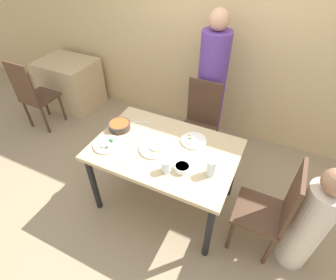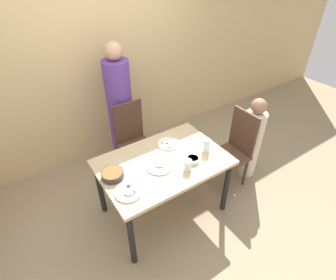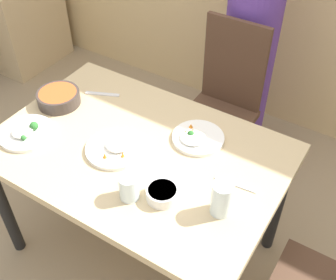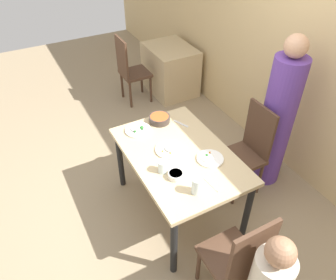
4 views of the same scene
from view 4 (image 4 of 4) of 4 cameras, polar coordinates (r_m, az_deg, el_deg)
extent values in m
plane|color=#998466|center=(3.52, 1.72, -11.64)|extent=(10.00, 10.00, 0.00)
cube|color=tan|center=(3.55, 24.49, 12.81)|extent=(10.00, 0.06, 2.70)
cube|color=tan|center=(2.99, 1.99, -2.62)|extent=(1.30, 0.88, 0.04)
cylinder|color=black|center=(3.53, -8.31, -3.51)|extent=(0.06, 0.06, 0.72)
cylinder|color=black|center=(2.82, 1.04, -18.04)|extent=(0.06, 0.06, 0.72)
cylinder|color=black|center=(3.77, 2.41, 0.14)|extent=(0.06, 0.06, 0.72)
cylinder|color=black|center=(3.11, 13.63, -12.00)|extent=(0.06, 0.06, 0.72)
cube|color=#4C3323|center=(3.48, 12.56, -3.05)|extent=(0.40, 0.40, 0.04)
cube|color=#4C3323|center=(3.40, 15.67, 1.66)|extent=(0.38, 0.03, 0.55)
cylinder|color=#4C3323|center=(3.64, 8.43, -5.09)|extent=(0.04, 0.04, 0.42)
cylinder|color=#4C3323|center=(3.47, 11.55, -8.39)|extent=(0.04, 0.04, 0.42)
cylinder|color=#4C3323|center=(3.81, 12.50, -3.39)|extent=(0.04, 0.04, 0.42)
cylinder|color=#4C3323|center=(3.64, 15.69, -6.44)|extent=(0.04, 0.04, 0.42)
cube|color=#4C3323|center=(2.71, 10.75, -19.34)|extent=(0.40, 0.40, 0.04)
cube|color=#4C3323|center=(2.40, 14.38, -18.77)|extent=(0.03, 0.38, 0.55)
cylinder|color=#4C3323|center=(3.03, 10.88, -18.00)|extent=(0.04, 0.04, 0.42)
cylinder|color=#4C3323|center=(2.91, 5.34, -20.82)|extent=(0.04, 0.04, 0.42)
cylinder|color=#4C3323|center=(2.92, 15.04, -22.55)|extent=(0.04, 0.04, 0.42)
cylinder|color=#5B3893|center=(3.54, 18.30, 2.58)|extent=(0.32, 0.32, 1.47)
sphere|color=tan|center=(3.14, 21.44, 15.00)|extent=(0.22, 0.22, 0.22)
sphere|color=#9E7051|center=(2.10, 19.01, -17.98)|extent=(0.19, 0.19, 0.19)
cylinder|color=#3D332D|center=(3.34, -1.49, 3.69)|extent=(0.21, 0.21, 0.07)
cylinder|color=#BC5123|center=(3.32, -1.50, 4.11)|extent=(0.19, 0.19, 0.01)
cylinder|color=white|center=(3.00, 0.27, -1.69)|extent=(0.26, 0.26, 0.02)
ellipsoid|color=white|center=(2.98, 0.51, -1.41)|extent=(0.11, 0.11, 0.03)
cone|color=orange|center=(2.93, 0.40, -2.25)|extent=(0.02, 0.02, 0.03)
cone|color=orange|center=(2.93, 0.36, -2.31)|extent=(0.01, 0.01, 0.02)
cone|color=orange|center=(2.95, -0.96, -1.86)|extent=(0.02, 0.02, 0.02)
cylinder|color=white|center=(3.24, -5.26, 1.75)|extent=(0.25, 0.25, 0.02)
ellipsoid|color=white|center=(3.23, -5.61, 2.00)|extent=(0.10, 0.10, 0.03)
sphere|color=#2D702D|center=(3.22, -4.58, 2.14)|extent=(0.04, 0.04, 0.04)
sphere|color=#2D702D|center=(3.19, -5.77, 1.51)|extent=(0.02, 0.02, 0.02)
cylinder|color=white|center=(2.93, 7.35, -3.25)|extent=(0.24, 0.24, 0.02)
ellipsoid|color=white|center=(2.91, 6.79, -3.02)|extent=(0.12, 0.12, 0.02)
cone|color=orange|center=(2.97, 7.31, -2.07)|extent=(0.02, 0.02, 0.02)
cone|color=orange|center=(2.94, 7.15, -2.49)|extent=(0.02, 0.02, 0.03)
cone|color=orange|center=(2.94, 6.47, -2.42)|extent=(0.02, 0.02, 0.02)
sphere|color=#2D702D|center=(2.92, 6.77, -2.67)|extent=(0.03, 0.03, 0.03)
cylinder|color=white|center=(2.74, 1.35, -6.12)|extent=(0.13, 0.13, 0.05)
cylinder|color=white|center=(2.72, 1.35, -5.79)|extent=(0.11, 0.11, 0.01)
cylinder|color=silver|center=(2.59, 5.03, -7.97)|extent=(0.08, 0.08, 0.15)
cylinder|color=silver|center=(2.76, -0.94, -4.63)|extent=(0.08, 0.08, 0.11)
cube|color=silver|center=(2.71, 7.68, -7.73)|extent=(0.18, 0.04, 0.01)
cube|color=silver|center=(3.33, 2.24, 2.88)|extent=(0.17, 0.09, 0.01)
cube|color=tan|center=(5.21, 0.40, 12.15)|extent=(0.81, 0.64, 0.73)
cube|color=#4C3323|center=(4.95, -5.71, 11.46)|extent=(0.40, 0.40, 0.04)
cube|color=#4C3323|center=(4.77, -8.04, 14.06)|extent=(0.38, 0.03, 0.55)
cylinder|color=#4C3323|center=(4.99, -3.02, 8.78)|extent=(0.04, 0.04, 0.42)
cylinder|color=#4C3323|center=(5.25, -4.62, 10.36)|extent=(0.04, 0.04, 0.42)
cylinder|color=#4C3323|center=(4.88, -6.54, 7.81)|extent=(0.04, 0.04, 0.42)
cylinder|color=#4C3323|center=(5.15, -8.00, 9.46)|extent=(0.04, 0.04, 0.42)
camera|label=1|loc=(1.26, -46.30, 10.24)|focal=28.00mm
camera|label=2|loc=(3.06, -44.30, 25.80)|focal=28.00mm
camera|label=3|loc=(1.27, -20.83, 4.73)|focal=45.00mm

